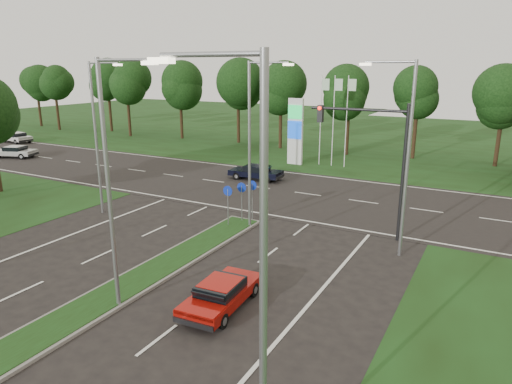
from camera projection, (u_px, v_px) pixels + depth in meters
The scene contains 16 objects.
verge_far at pixel (392, 137), 58.94m from camera, with size 160.00×50.00×0.02m, color black.
cross_road at pixel (295, 192), 32.70m from camera, with size 160.00×12.00×0.02m, color black.
median_kerb at pixel (59, 325), 15.75m from camera, with size 2.00×26.00×0.12m, color slate.
streetlight_median_near at pixel (112, 176), 15.65m from camera, with size 2.53×0.22×9.00m.
streetlight_median_far at pixel (253, 138), 24.12m from camera, with size 2.53×0.22×9.00m.
streetlight_left_far at pixel (98, 131), 26.72m from camera, with size 2.53×0.22×9.00m.
streetlight_right_far at pixel (404, 150), 20.52m from camera, with size 2.53×0.22×9.00m.
streetlight_right_near at pixel (254, 263), 8.67m from camera, with size 2.53×0.22×9.00m.
traffic_signal at pixel (379, 149), 23.06m from camera, with size 5.10×0.42×7.00m.
median_signs at pixel (241, 194), 25.81m from camera, with size 1.16×1.76×2.38m.
gas_pylon at pixel (298, 130), 41.26m from camera, with size 5.80×1.26×8.00m.
treeline_far at pixel (364, 87), 44.33m from camera, with size 6.00×6.00×9.90m.
red_sedan at pixel (221, 293), 16.91m from camera, with size 1.86×4.02×1.08m.
navy_sedan at pixel (256, 172), 36.28m from camera, with size 4.25×1.95×1.14m.
far_car_a at pixel (15, 152), 45.04m from camera, with size 4.35×2.98×1.15m.
far_car_b at pixel (16, 137), 54.05m from camera, with size 4.30×2.17×1.20m.
Camera 1 is at (12.66, -5.00, 8.68)m, focal length 32.00 mm.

